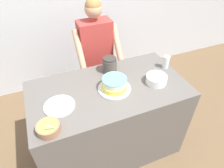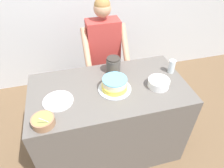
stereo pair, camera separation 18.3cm
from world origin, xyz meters
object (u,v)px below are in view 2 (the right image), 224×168
object	(u,v)px
person_baker	(104,51)
stoneware_jar	(113,65)
frosting_bowl_olive	(43,121)
drinking_glass	(172,66)
frosting_bowl_white	(159,83)
cake	(115,84)
ceramic_plate	(58,101)

from	to	relation	value
person_baker	stoneware_jar	world-z (taller)	person_baker
person_baker	frosting_bowl_olive	distance (m)	1.21
drinking_glass	frosting_bowl_white	bearing A→B (deg)	-141.08
cake	frosting_bowl_white	world-z (taller)	frosting_bowl_white
drinking_glass	ceramic_plate	distance (m)	1.18
frosting_bowl_olive	ceramic_plate	world-z (taller)	frosting_bowl_olive
cake	ceramic_plate	xyz separation A→B (m)	(-0.53, -0.03, -0.05)
frosting_bowl_white	frosting_bowl_olive	distance (m)	1.08
drinking_glass	cake	bearing A→B (deg)	-169.55
person_baker	drinking_glass	world-z (taller)	person_baker
cake	ceramic_plate	world-z (taller)	cake
person_baker	cake	xyz separation A→B (m)	(-0.06, -0.73, 0.06)
cake	frosting_bowl_olive	world-z (taller)	frosting_bowl_olive
person_baker	drinking_glass	xyz separation A→B (m)	(0.58, -0.61, 0.07)
drinking_glass	stoneware_jar	xyz separation A→B (m)	(-0.58, 0.16, 0.01)
ceramic_plate	stoneware_jar	bearing A→B (deg)	27.84
person_baker	frosting_bowl_olive	size ratio (longest dim) A/B	8.78
frosting_bowl_olive	drinking_glass	size ratio (longest dim) A/B	1.28
cake	frosting_bowl_olive	distance (m)	0.70
drinking_glass	ceramic_plate	world-z (taller)	drinking_glass
person_baker	drinking_glass	distance (m)	0.84
frosting_bowl_olive	person_baker	bearing A→B (deg)	54.54
drinking_glass	ceramic_plate	xyz separation A→B (m)	(-1.17, -0.15, -0.06)
person_baker	frosting_bowl_olive	bearing A→B (deg)	-125.46
drinking_glass	ceramic_plate	bearing A→B (deg)	-172.59
person_baker	frosting_bowl_olive	xyz separation A→B (m)	(-0.70, -0.99, 0.04)
cake	ceramic_plate	distance (m)	0.53
cake	person_baker	bearing A→B (deg)	85.32
ceramic_plate	frosting_bowl_olive	bearing A→B (deg)	-117.43
cake	stoneware_jar	distance (m)	0.28
frosting_bowl_olive	drinking_glass	xyz separation A→B (m)	(1.29, 0.38, 0.03)
drinking_glass	stoneware_jar	bearing A→B (deg)	164.80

